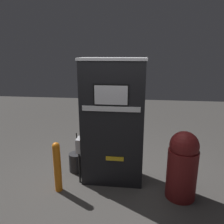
% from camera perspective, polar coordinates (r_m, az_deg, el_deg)
% --- Properties ---
extents(ground_plane, '(14.00, 14.00, 0.00)m').
position_cam_1_polar(ground_plane, '(3.78, -0.23, -18.94)').
color(ground_plane, '#423F3D').
extents(gas_pump, '(1.09, 0.51, 2.06)m').
position_cam_1_polar(gas_pump, '(3.54, 0.18, -2.79)').
color(gas_pump, black).
rests_on(gas_pump, ground_plane).
extents(safety_bollard, '(0.12, 0.12, 0.82)m').
position_cam_1_polar(safety_bollard, '(3.58, -14.10, -13.47)').
color(safety_bollard, orange).
rests_on(safety_bollard, ground_plane).
extents(trash_bin, '(0.44, 0.44, 1.05)m').
position_cam_1_polar(trash_bin, '(3.46, 17.93, -12.98)').
color(trash_bin, maroon).
rests_on(trash_bin, ground_plane).
extents(squeegee_bucket, '(0.26, 0.26, 0.77)m').
position_cam_1_polar(squeegee_bucket, '(4.19, -9.31, -12.76)').
color(squeegee_bucket, '#262628').
rests_on(squeegee_bucket, ground_plane).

